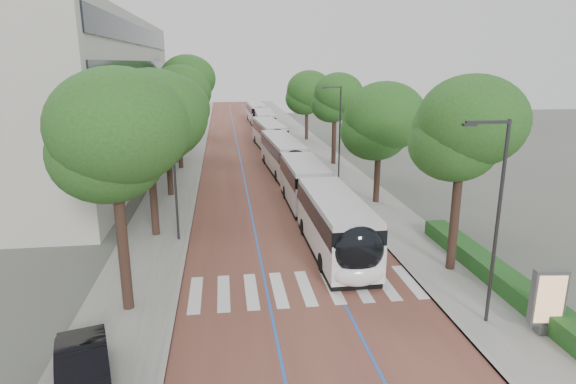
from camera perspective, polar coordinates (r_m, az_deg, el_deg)
The scene contains 23 objects.
ground at distance 21.70m, azimuth 2.02°, elevation -12.52°, with size 160.00×160.00×0.00m, color #51544C.
road at distance 59.88m, azimuth -4.45°, elevation 5.41°, with size 11.00×140.00×0.02m, color brown.
sidewalk_left at distance 59.93m, azimuth -11.65°, elevation 5.20°, with size 4.00×140.00×0.12m, color gray.
sidewalk_right at distance 60.75m, azimuth 2.66°, elevation 5.62°, with size 4.00×140.00×0.12m, color gray.
kerb_left at distance 59.82m, azimuth -9.83°, elevation 5.27°, with size 0.20×140.00×0.14m, color gray.
kerb_right at distance 60.44m, azimuth 0.88°, elevation 5.59°, with size 0.20×140.00×0.14m, color gray.
zebra_crossing at distance 22.60m, azimuth 2.10°, elevation -11.27°, with size 10.55×3.60×0.01m.
lane_line_left at distance 59.81m, azimuth -5.98°, elevation 5.37°, with size 0.12×126.00×0.01m, color blue.
lane_line_right at distance 59.99m, azimuth -2.91°, elevation 5.46°, with size 0.12×126.00×0.01m, color blue.
office_building at distance 49.73m, azimuth -27.09°, elevation 9.97°, with size 18.11×40.00×14.00m.
hedge at distance 24.58m, azimuth 23.73°, elevation -9.09°, with size 1.20×14.00×0.80m, color #19481A.
streetlight_near at distance 19.50m, azimuth 23.30°, elevation -1.75°, with size 1.82×0.20×8.00m.
streetlight_far at distance 42.45m, azimuth 5.94°, elevation 7.94°, with size 1.82×0.20×8.00m.
lamp_post_left at distance 27.73m, azimuth -13.30°, elevation 2.33°, with size 0.14×0.14×8.00m, color #2C2C2F.
trees_left at distance 44.01m, azimuth -13.37°, elevation 10.45°, with size 6.48×60.20×10.39m.
trees_right at distance 44.43m, azimuth 6.78°, elevation 9.99°, with size 5.92×47.46×9.01m.
lead_bus at distance 29.51m, azimuth 3.82°, elevation -1.52°, with size 2.68×18.42×3.20m.
bus_queued_0 at distance 45.00m, azimuth -0.54°, elevation 4.31°, with size 3.13×12.51×3.20m.
bus_queued_1 at distance 57.80m, azimuth -2.18°, elevation 6.71°, with size 3.26×12.53×3.20m.
bus_queued_2 at distance 70.54m, azimuth -2.78°, elevation 8.23°, with size 2.89×12.47×3.20m.
bus_queued_3 at distance 83.84m, azimuth -3.74°, elevation 9.31°, with size 2.76×12.44×3.20m.
ad_panel at distance 20.78m, azimuth 28.40°, elevation -11.25°, with size 1.27×0.54×2.58m.
parked_car at distance 17.06m, azimuth -23.11°, elevation -18.94°, with size 1.54×4.41×1.45m, color black.
Camera 1 is at (-3.32, -18.94, 10.06)m, focal length 30.00 mm.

